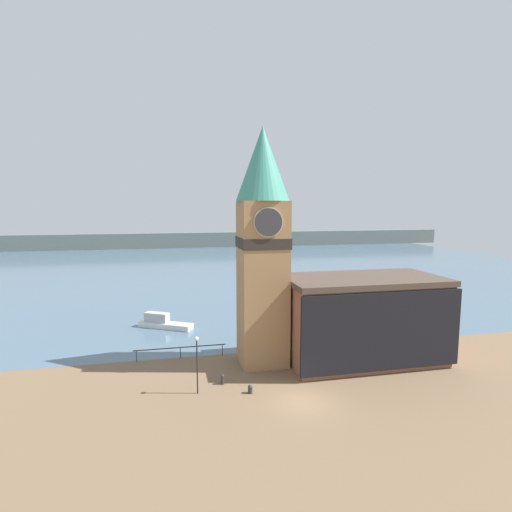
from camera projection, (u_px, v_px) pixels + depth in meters
The scene contains 10 objects.
ground_plane at pixel (302, 402), 28.37m from camera, with size 160.00×160.00×0.00m, color brown.
water at pixel (208, 264), 96.71m from camera, with size 160.00×120.00×0.00m.
far_shoreline at pixel (197, 240), 135.19m from camera, with size 180.00×3.00×5.00m.
pier_railing at pixel (180, 349), 36.42m from camera, with size 8.33×0.08×1.09m.
clock_tower at pixel (263, 241), 34.37m from camera, with size 4.57×4.57×20.52m.
pier_building at pixel (363, 319), 35.88m from camera, with size 14.10×7.50×7.62m.
boat_near at pixel (163, 322), 45.78m from camera, with size 6.23×4.35×1.70m.
mooring_bollard_near at pixel (222, 379), 31.23m from camera, with size 0.29×0.29×0.80m.
mooring_bollard_far at pixel (250, 389), 29.74m from camera, with size 0.36×0.36×0.65m.
lamp_post at pixel (197, 354), 29.38m from camera, with size 0.32×0.32×4.38m.
Camera 1 is at (-8.90, -25.55, 13.87)m, focal length 28.00 mm.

